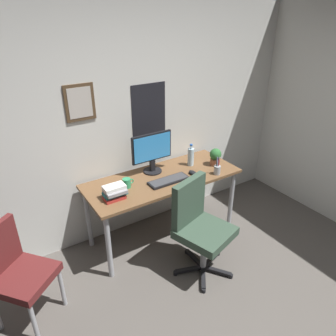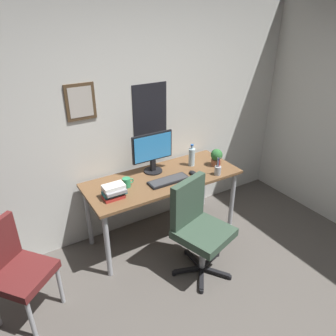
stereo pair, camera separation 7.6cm
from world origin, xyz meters
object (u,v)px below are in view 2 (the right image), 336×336
potted_plant (216,157)px  book_stack_left (114,191)px  office_chair (197,224)px  keyboard (169,180)px  water_bottle (192,157)px  computer_mouse (193,173)px  pen_cup (218,170)px  side_chair (14,267)px  monitor (152,151)px  coffee_mug_near (127,182)px

potted_plant → book_stack_left: bearing=-178.5°
book_stack_left → office_chair: bearing=-40.4°
keyboard → book_stack_left: book_stack_left is taller
keyboard → book_stack_left: (-0.59, 0.01, 0.05)m
keyboard → water_bottle: bearing=24.3°
keyboard → book_stack_left: bearing=179.1°
computer_mouse → pen_cup: size_ratio=0.55×
side_chair → pen_cup: (2.06, 0.03, 0.29)m
monitor → book_stack_left: bearing=-154.1°
computer_mouse → pen_cup: (0.22, -0.14, 0.04)m
coffee_mug_near → monitor: bearing=21.9°
monitor → keyboard: (0.03, -0.28, -0.23)m
side_chair → keyboard: (1.54, 0.17, 0.25)m
side_chair → water_bottle: (1.95, 0.35, 0.35)m
monitor → coffee_mug_near: size_ratio=3.85×
monitor → coffee_mug_near: bearing=-158.1°
coffee_mug_near → pen_cup: bearing=-16.3°
monitor → coffee_mug_near: monitor is taller
office_chair → potted_plant: office_chair is taller
office_chair → pen_cup: size_ratio=4.75×
computer_mouse → coffee_mug_near: size_ratio=0.92×
side_chair → keyboard: bearing=6.2°
side_chair → computer_mouse: bearing=5.1°
monitor → pen_cup: (0.55, -0.42, -0.19)m
water_bottle → pen_cup: size_ratio=1.26×
side_chair → pen_cup: pen_cup is taller
side_chair → potted_plant: 2.22m
office_chair → coffee_mug_near: size_ratio=7.96×
computer_mouse → water_bottle: 0.24m
potted_plant → pen_cup: (-0.13, -0.18, -0.05)m
side_chair → computer_mouse: (1.84, 0.16, 0.26)m
potted_plant → pen_cup: bearing=-124.6°
keyboard → water_bottle: (0.41, 0.19, 0.09)m
pen_cup → computer_mouse: bearing=148.4°
computer_mouse → pen_cup: bearing=-31.6°
keyboard → pen_cup: bearing=-15.0°
coffee_mug_near → potted_plant: (1.05, -0.09, 0.06)m
water_bottle → book_stack_left: size_ratio=1.13×
computer_mouse → potted_plant: size_ratio=0.56×
office_chair → potted_plant: (0.64, 0.54, 0.32)m
monitor → keyboard: monitor is taller
keyboard → coffee_mug_near: bearing=162.2°
office_chair → keyboard: size_ratio=2.21×
office_chair → potted_plant: size_ratio=4.87×
water_bottle → pen_cup: 0.35m
coffee_mug_near → pen_cup: 0.96m
coffee_mug_near → keyboard: bearing=-17.8°
potted_plant → computer_mouse: bearing=-172.3°
potted_plant → coffee_mug_near: bearing=175.2°
side_chair → water_bottle: 2.01m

